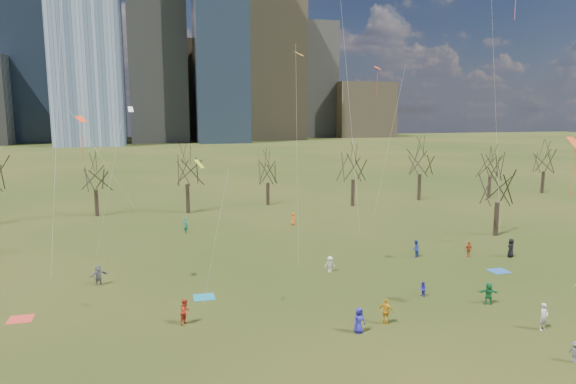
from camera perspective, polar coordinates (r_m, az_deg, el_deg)
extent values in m
plane|color=black|center=(35.92, 5.01, -14.11)|extent=(500.00, 500.00, 0.00)
cube|color=slate|center=(238.39, -14.38, 16.91)|extent=(24.00, 24.00, 95.00)
cube|color=#384C66|center=(231.12, -7.60, 18.62)|extent=(22.00, 22.00, 105.00)
cube|color=#726347|center=(253.32, -1.85, 14.09)|extent=(28.00, 28.00, 72.00)
cube|color=#384C66|center=(256.37, -26.25, 12.33)|extent=(25.00, 25.00, 65.00)
cube|color=slate|center=(273.79, 2.67, 12.24)|extent=(22.00, 22.00, 58.00)
cube|color=#726347|center=(271.69, -11.45, 11.04)|extent=(30.00, 30.00, 48.00)
cube|color=#726347|center=(277.21, 7.96, 9.02)|extent=(30.00, 28.00, 28.00)
cylinder|color=black|center=(73.49, -20.50, -1.12)|extent=(0.52, 0.52, 3.60)
cylinder|color=black|center=(72.18, -11.08, -0.71)|extent=(0.54, 0.54, 4.05)
cylinder|color=black|center=(76.81, -2.25, -0.21)|extent=(0.51, 0.51, 3.38)
cylinder|color=black|center=(76.49, 7.21, -0.09)|extent=(0.54, 0.54, 3.96)
cylinder|color=black|center=(83.40, 14.37, 0.52)|extent=(0.54, 0.54, 4.14)
cylinder|color=black|center=(89.06, 21.45, 0.50)|extent=(0.52, 0.52, 3.51)
cylinder|color=black|center=(98.06, 26.45, 0.98)|extent=(0.53, 0.53, 3.74)
cylinder|color=black|center=(62.79, 22.13, -2.79)|extent=(0.53, 0.53, 3.83)
cube|color=#17738C|center=(40.45, -9.31, -11.45)|extent=(1.60, 1.50, 0.03)
cube|color=#224DA2|center=(49.64, 22.38, -8.12)|extent=(1.60, 1.50, 0.03)
cube|color=red|center=(40.44, -27.57, -12.41)|extent=(1.60, 1.50, 0.03)
imported|color=#242399|center=(34.10, 7.88, -13.94)|extent=(0.92, 0.70, 1.67)
imported|color=silver|center=(37.98, 26.55, -12.28)|extent=(0.74, 0.57, 1.81)
imported|color=#B72D1A|center=(35.68, -11.33, -12.90)|extent=(1.06, 1.08, 1.75)
imported|color=#5B5B5F|center=(34.44, 29.29, -15.25)|extent=(0.55, 0.85, 1.23)
imported|color=gold|center=(35.64, 10.83, -12.89)|extent=(1.07, 1.02, 1.78)
imported|color=#197138|center=(41.11, 21.39, -10.43)|extent=(1.62, 0.94, 1.66)
imported|color=black|center=(54.39, 23.53, -5.72)|extent=(1.07, 1.02, 1.84)
imported|color=#3129B3|center=(41.18, 14.75, -10.41)|extent=(0.48, 0.60, 1.18)
imported|color=beige|center=(45.69, 4.68, -8.00)|extent=(0.98, 0.63, 1.43)
imported|color=#B44019|center=(53.14, 19.43, -6.01)|extent=(0.92, 0.48, 1.50)
imported|color=slate|center=(45.04, -20.31, -8.66)|extent=(1.61, 1.03, 1.66)
imported|color=orange|center=(63.59, 0.56, -3.00)|extent=(0.51, 0.77, 1.55)
imported|color=#1A775E|center=(60.64, -11.29, -3.66)|extent=(0.73, 0.79, 1.82)
imported|color=#263FA5|center=(51.47, 13.98, -6.12)|extent=(1.04, 0.98, 1.71)
plane|color=#F94015|center=(39.83, -22.02, 7.53)|extent=(1.10, 1.08, 0.42)
cylinder|color=silver|center=(36.66, -19.70, -1.95)|extent=(3.19, 7.29, 12.11)
cylinder|color=#F94015|center=(39.89, -21.88, 5.24)|extent=(0.04, 0.04, 2.70)
plane|color=yellow|center=(40.57, 1.24, 15.10)|extent=(1.07, 1.08, 0.36)
cylinder|color=silver|center=(37.49, 1.03, 2.59)|extent=(1.94, 5.94, 16.97)
plane|color=#E24519|center=(38.13, 29.28, 4.77)|extent=(1.32, 1.10, 0.79)
cylinder|color=#E24519|center=(38.28, 29.05, 1.91)|extent=(0.04, 0.04, 3.15)
cylinder|color=silver|center=(39.86, -24.09, 12.62)|extent=(3.84, 3.67, 31.43)
cylinder|color=silver|center=(51.17, 6.35, 15.25)|extent=(5.64, 4.00, 36.51)
plane|color=red|center=(62.21, 9.92, 13.43)|extent=(1.23, 1.20, 0.44)
cylinder|color=silver|center=(59.94, 11.11, 5.16)|extent=(0.86, 5.31, 17.56)
cylinder|color=red|center=(62.10, 9.88, 11.79)|extent=(0.04, 0.04, 3.00)
plane|color=#DBF426|center=(33.09, -9.83, 3.10)|extent=(0.76, 0.86, 0.52)
cylinder|color=silver|center=(32.06, -8.16, -5.55)|extent=(1.30, 3.94, 9.36)
cylinder|color=silver|center=(54.06, 22.09, 7.79)|extent=(6.17, 4.46, 24.22)
cylinder|color=#FF5D86|center=(58.55, 23.93, 18.27)|extent=(0.04, 0.04, 2.40)
plane|color=white|center=(68.04, -17.08, 8.78)|extent=(0.97, 0.75, 0.67)
cylinder|color=silver|center=(64.38, -19.63, 2.95)|extent=(6.02, 8.35, 12.81)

